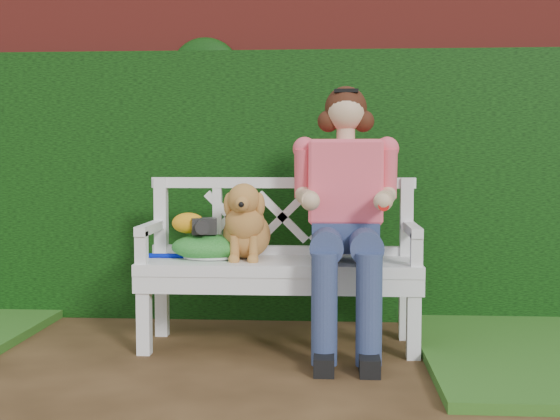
{
  "coord_description": "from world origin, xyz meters",
  "views": [
    {
      "loc": [
        0.62,
        -3.08,
        1.03
      ],
      "look_at": [
        0.35,
        0.94,
        0.75
      ],
      "focal_mm": 48.0,
      "sensor_mm": 36.0,
      "label": 1
    }
  ],
  "objects": [
    {
      "name": "tennis_racket",
      "position": [
        -0.06,
        0.96,
        0.49
      ],
      "size": [
        0.57,
        0.27,
        0.03
      ],
      "primitive_type": null,
      "rotation": [
        0.0,
        0.0,
        -0.07
      ],
      "color": "silver",
      "rests_on": "garden_bench"
    },
    {
      "name": "ground",
      "position": [
        0.0,
        0.0,
        0.0
      ],
      "size": [
        60.0,
        60.0,
        0.0
      ],
      "primitive_type": "plane",
      "color": "#352312"
    },
    {
      "name": "camera_item",
      "position": [
        -0.06,
        0.93,
        0.66
      ],
      "size": [
        0.15,
        0.13,
        0.09
      ],
      "primitive_type": "cube",
      "rotation": [
        0.0,
        0.0,
        0.25
      ],
      "color": "black",
      "rests_on": "green_bag"
    },
    {
      "name": "garden_bench",
      "position": [
        0.35,
        0.94,
        0.24
      ],
      "size": [
        1.63,
        0.74,
        0.48
      ],
      "primitive_type": null,
      "rotation": [
        0.0,
        0.0,
        0.09
      ],
      "color": "white",
      "rests_on": "ground"
    },
    {
      "name": "baseball_glove",
      "position": [
        -0.15,
        0.96,
        0.67
      ],
      "size": [
        0.21,
        0.18,
        0.11
      ],
      "primitive_type": "ellipsoid",
      "rotation": [
        0.0,
        0.0,
        -0.29
      ],
      "color": "orange",
      "rests_on": "green_bag"
    },
    {
      "name": "ivy_hedge",
      "position": [
        0.0,
        1.68,
        0.85
      ],
      "size": [
        10.0,
        0.18,
        1.7
      ],
      "primitive_type": "cube",
      "color": "#165811",
      "rests_on": "ground"
    },
    {
      "name": "brick_wall",
      "position": [
        0.0,
        1.9,
        1.1
      ],
      "size": [
        10.0,
        0.3,
        2.2
      ],
      "primitive_type": "cube",
      "color": "maroon",
      "rests_on": "ground"
    },
    {
      "name": "seated_woman",
      "position": [
        0.71,
        0.92,
        0.7
      ],
      "size": [
        0.64,
        0.83,
        1.4
      ],
      "primitive_type": null,
      "rotation": [
        0.0,
        0.0,
        0.07
      ],
      "color": "#D52B53",
      "rests_on": "ground"
    },
    {
      "name": "dog",
      "position": [
        0.17,
        0.95,
        0.69
      ],
      "size": [
        0.41,
        0.46,
        0.42
      ],
      "primitive_type": null,
      "rotation": [
        0.0,
        0.0,
        -0.39
      ],
      "color": "#A1603E",
      "rests_on": "garden_bench"
    },
    {
      "name": "green_bag",
      "position": [
        -0.04,
        0.96,
        0.55
      ],
      "size": [
        0.42,
        0.34,
        0.14
      ],
      "primitive_type": null,
      "rotation": [
        0.0,
        0.0,
        -0.06
      ],
      "color": "#1F6924",
      "rests_on": "garden_bench"
    }
  ]
}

